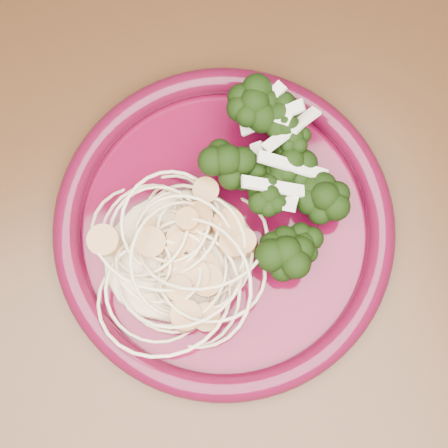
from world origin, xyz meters
TOP-DOWN VIEW (x-y plane):
  - dining_table at (0.00, 0.00)m, footprint 1.20×0.80m
  - dinner_plate at (-0.04, 0.05)m, footprint 0.35×0.35m
  - spaghetti_pile at (-0.09, 0.04)m, footprint 0.15×0.14m
  - scallop_cluster at (-0.09, 0.04)m, footprint 0.15×0.15m
  - broccoli_pile at (0.01, 0.06)m, footprint 0.12×0.16m
  - onion_garnish at (0.01, 0.06)m, footprint 0.08×0.10m

SIDE VIEW (x-z plane):
  - dining_table at x=0.00m, z-range 0.28..1.03m
  - dinner_plate at x=-0.04m, z-range 0.75..0.77m
  - spaghetti_pile at x=-0.09m, z-range 0.76..0.79m
  - broccoli_pile at x=0.01m, z-range 0.76..0.81m
  - scallop_cluster at x=-0.09m, z-range 0.79..0.83m
  - onion_garnish at x=0.01m, z-range 0.78..0.84m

